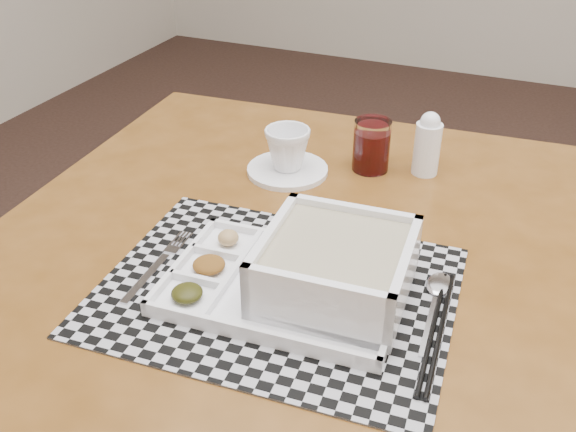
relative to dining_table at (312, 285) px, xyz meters
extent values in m
plane|color=black|center=(0.26, 0.63, -0.69)|extent=(5.00, 5.00, 0.00)
cube|color=#56320F|center=(0.00, 0.00, 0.06)|extent=(1.08, 1.08, 0.04)
cylinder|color=#56320F|center=(-0.49, 0.43, -0.32)|extent=(0.05, 0.05, 0.72)
cylinder|color=#56320F|center=(0.43, 0.49, -0.32)|extent=(0.05, 0.05, 0.72)
cube|color=#56320F|center=(-0.03, 0.44, 0.00)|extent=(0.88, 0.09, 0.08)
cube|color=#56320F|center=(-0.44, -0.03, 0.00)|extent=(0.09, 0.88, 0.08)
cube|color=#A6A6AE|center=(0.00, -0.13, 0.08)|extent=(0.51, 0.40, 0.00)
cube|color=white|center=(0.01, -0.13, 0.09)|extent=(0.33, 0.24, 0.01)
cube|color=white|center=(0.00, -0.02, 0.10)|extent=(0.32, 0.03, 0.01)
cube|color=white|center=(0.01, -0.23, 0.10)|extent=(0.32, 0.03, 0.01)
cube|color=white|center=(-0.15, -0.14, 0.10)|extent=(0.02, 0.22, 0.01)
cube|color=white|center=(0.16, -0.12, 0.10)|extent=(0.02, 0.22, 0.01)
cube|color=white|center=(-0.07, -0.13, 0.10)|extent=(0.02, 0.20, 0.01)
cube|color=white|center=(-0.11, -0.17, 0.10)|extent=(0.08, 0.01, 0.01)
cube|color=white|center=(-0.11, -0.10, 0.10)|extent=(0.08, 0.01, 0.01)
ellipsoid|color=black|center=(-0.10, -0.20, 0.10)|extent=(0.04, 0.04, 0.02)
ellipsoid|color=#4C2E0C|center=(-0.11, -0.13, 0.10)|extent=(0.05, 0.05, 0.02)
ellipsoid|color=#976F44|center=(-0.11, -0.07, 0.10)|extent=(0.03, 0.03, 0.02)
cube|color=white|center=(0.07, -0.11, 0.10)|extent=(0.21, 0.21, 0.01)
cube|color=white|center=(0.07, -0.02, 0.13)|extent=(0.19, 0.02, 0.08)
cube|color=white|center=(0.08, -0.20, 0.13)|extent=(0.19, 0.02, 0.08)
cube|color=white|center=(-0.02, -0.11, 0.13)|extent=(0.02, 0.19, 0.08)
cube|color=white|center=(0.16, -0.10, 0.13)|extent=(0.02, 0.19, 0.08)
cube|color=tan|center=(0.07, -0.11, 0.13)|extent=(0.18, 0.18, 0.07)
cube|color=silver|center=(-0.18, -0.18, 0.08)|extent=(0.02, 0.12, 0.00)
cube|color=silver|center=(-0.19, -0.10, 0.08)|extent=(0.02, 0.02, 0.00)
cube|color=silver|center=(-0.20, -0.07, 0.08)|extent=(0.01, 0.04, 0.00)
cube|color=silver|center=(-0.19, -0.07, 0.08)|extent=(0.01, 0.04, 0.00)
cube|color=silver|center=(-0.19, -0.07, 0.08)|extent=(0.01, 0.04, 0.00)
cube|color=silver|center=(-0.18, -0.07, 0.08)|extent=(0.01, 0.04, 0.00)
cube|color=silver|center=(0.21, -0.12, 0.08)|extent=(0.02, 0.12, 0.00)
ellipsoid|color=silver|center=(0.20, -0.03, 0.08)|extent=(0.04, 0.06, 0.01)
cylinder|color=black|center=(0.21, -0.13, 0.08)|extent=(0.02, 0.24, 0.01)
cylinder|color=black|center=(0.22, -0.13, 0.08)|extent=(0.02, 0.24, 0.01)
cylinder|color=white|center=(-0.13, 0.20, 0.08)|extent=(0.15, 0.15, 0.01)
imported|color=white|center=(-0.13, 0.20, 0.13)|extent=(0.09, 0.09, 0.08)
cylinder|color=white|center=(0.01, 0.28, 0.13)|extent=(0.07, 0.07, 0.10)
cylinder|color=#440507|center=(0.01, 0.28, 0.12)|extent=(0.06, 0.06, 0.07)
cylinder|color=white|center=(0.10, 0.30, 0.13)|extent=(0.05, 0.05, 0.10)
sphere|color=white|center=(0.10, 0.30, 0.18)|extent=(0.04, 0.04, 0.04)
camera|label=1|loc=(0.28, -0.76, 0.64)|focal=40.00mm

